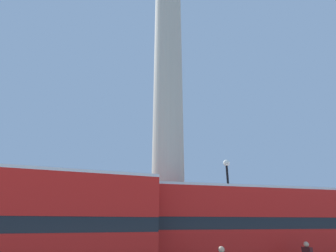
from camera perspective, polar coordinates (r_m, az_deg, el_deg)
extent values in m
cube|color=#A39E8E|center=(17.55, 0.00, -23.97)|extent=(3.28, 3.28, 0.93)
cylinder|color=#A39E8E|center=(20.30, 0.00, 9.92)|extent=(2.18, 2.18, 21.75)
cube|color=red|center=(15.05, 17.04, -23.89)|extent=(11.08, 3.32, 1.71)
cube|color=black|center=(15.01, 16.57, -19.62)|extent=(11.08, 3.27, 0.55)
cube|color=red|center=(15.05, 16.18, -15.89)|extent=(11.08, 3.32, 1.41)
cube|color=silver|center=(15.11, 15.89, -13.00)|extent=(11.08, 3.32, 0.12)
cube|color=black|center=(11.85, -32.40, -17.66)|extent=(11.34, 2.80, 0.55)
cube|color=red|center=(11.89, -31.40, -12.57)|extent=(11.34, 2.85, 1.60)
cube|color=silver|center=(12.00, -30.65, -8.55)|extent=(11.34, 2.85, 0.12)
cube|color=#A39E8E|center=(27.75, 25.20, -21.43)|extent=(3.26, 2.61, 2.27)
ellipsoid|color=brown|center=(27.76, 24.32, -15.73)|extent=(2.25, 1.40, 1.01)
cone|color=brown|center=(28.60, 25.42, -14.74)|extent=(1.06, 0.73, 1.06)
cylinder|color=brown|center=(27.82, 24.03, -13.79)|extent=(0.36, 0.36, 0.90)
sphere|color=brown|center=(27.88, 23.85, -12.60)|extent=(0.28, 0.28, 0.28)
cylinder|color=brown|center=(28.42, 25.02, -17.90)|extent=(0.20, 0.20, 1.15)
cylinder|color=brown|center=(28.10, 25.97, -17.76)|extent=(0.20, 0.20, 1.15)
cylinder|color=brown|center=(27.35, 23.30, -18.11)|extent=(0.20, 0.20, 1.15)
cylinder|color=brown|center=(27.02, 24.26, -17.97)|extent=(0.20, 0.20, 1.15)
cylinder|color=black|center=(16.73, 13.45, -18.35)|extent=(0.14, 0.14, 5.86)
sphere|color=white|center=(17.10, 12.59, -7.84)|extent=(0.40, 0.40, 0.40)
sphere|color=tan|center=(10.44, 11.54, -24.85)|extent=(0.23, 0.23, 0.23)
sphere|color=tan|center=(14.15, 27.87, -21.81)|extent=(0.23, 0.23, 0.23)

